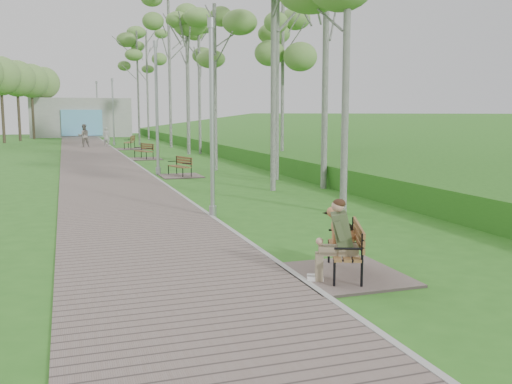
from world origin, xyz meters
The scene contains 22 objects.
ground centered at (0.00, 0.00, 0.00)m, with size 120.00×120.00×0.00m, color #2E6A1E.
walkway centered at (-1.75, 21.50, 0.02)m, with size 3.50×67.00×0.04m, color #75655F.
kerb centered at (0.00, 21.50, 0.03)m, with size 0.10×67.00×0.05m, color #999993.
embankment centered at (12.00, 20.00, 0.00)m, with size 14.00×70.00×1.60m, color #3C8327.
building_north centered at (-1.50, 50.97, 1.99)m, with size 10.00×5.20×4.00m.
bench_main centered at (0.67, -4.64, 0.40)m, with size 1.65×1.83×1.44m.
bench_second centered at (1.00, 9.92, 0.18)m, with size 1.57×1.75×0.97m.
bench_third centered at (0.79, 18.93, 0.19)m, with size 1.72×1.91×1.05m.
bench_far centered at (0.99, 27.88, 0.22)m, with size 1.89×2.10×1.16m.
lamp_post_near centered at (0.05, 0.93, 2.17)m, with size 0.18×0.18×4.65m.
lamp_post_second centered at (0.30, 10.86, 2.48)m, with size 0.21×0.21×5.31m.
lamp_post_third centered at (0.37, 32.96, 2.39)m, with size 0.20×0.20×5.11m.
lamp_post_far centered at (0.09, 48.76, 2.66)m, with size 0.22×0.22×5.70m.
pedestrian_near centered at (-0.30, 31.48, 0.73)m, with size 0.53×0.35×1.46m, color beige.
pedestrian_far centered at (-1.91, 31.03, 0.84)m, with size 0.82×0.64×1.68m, color gray.
birch_mid_a centered at (2.95, 11.82, 5.75)m, with size 2.30×2.30×7.32m.
birch_mid_b centered at (5.73, 10.99, 5.96)m, with size 2.37×2.37×7.59m.
birch_mid_c centered at (3.85, 21.73, 6.77)m, with size 2.72×2.72×8.62m.
birch_far_a centered at (4.59, 21.88, 6.96)m, with size 2.83×2.83×8.86m.
birch_far_b centered at (2.28, 32.76, 7.07)m, with size 2.45×2.45×9.01m.
birch_far_c centered at (4.06, 28.91, 9.20)m, with size 2.79×2.79×11.72m.
birch_distant_b centered at (4.21, 41.47, 8.09)m, with size 2.52×2.52×10.30m.
Camera 1 is at (-3.27, -12.21, 2.49)m, focal length 40.00 mm.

